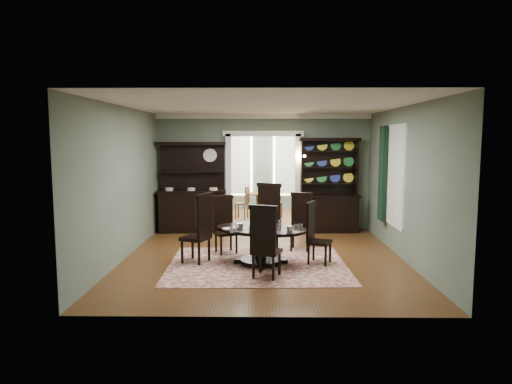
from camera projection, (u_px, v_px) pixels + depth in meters
The scene contains 19 objects.
room at pixel (264, 179), 8.91m from camera, with size 5.51×6.01×3.01m.
parlor at pixel (263, 166), 14.37m from camera, with size 3.51×3.50×3.01m.
doorway_trim at pixel (263, 168), 11.85m from camera, with size 2.08×0.25×2.57m.
right_window at pixel (389, 175), 9.76m from camera, with size 0.15×1.47×2.12m.
wall_sconce at pixel (300, 158), 11.65m from camera, with size 0.27×0.21×0.21m.
rug at pixel (257, 265), 8.58m from camera, with size 3.31×2.72×0.01m, color maroon.
dining_table at pixel (261, 239), 8.63m from camera, with size 2.07×2.07×0.69m.
centerpiece at pixel (266, 224), 8.60m from camera, with size 1.52×0.97×0.25m.
chair_far_left at pixel (224, 223), 9.49m from camera, with size 0.58×0.56×1.20m.
chair_far_mid at pixel (267, 215), 9.69m from camera, with size 0.68×0.67×1.43m.
chair_far_right at pixel (301, 220), 9.74m from camera, with size 0.53×0.51×1.23m.
chair_end_left at pixel (201, 227), 8.65m from camera, with size 0.63×0.64×1.35m.
chair_end_right at pixel (315, 231), 8.64m from camera, with size 0.55×0.56×1.18m.
chair_near at pixel (265, 240), 7.65m from camera, with size 0.59×0.58×1.28m.
sideboard at pixel (192, 200), 11.70m from camera, with size 1.79×0.78×2.29m.
welsh_dresser at pixel (329, 198), 11.65m from camera, with size 1.55×0.61×2.40m.
parlor_table at pixel (258, 201), 13.89m from camera, with size 0.80×0.80×0.74m.
parlor_chair_left at pixel (244, 202), 13.56m from camera, with size 0.44×0.43×0.96m.
parlor_chair_right at pixel (274, 201), 13.59m from camera, with size 0.45×0.43×1.00m.
Camera 1 is at (-0.04, -8.84, 2.35)m, focal length 32.00 mm.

